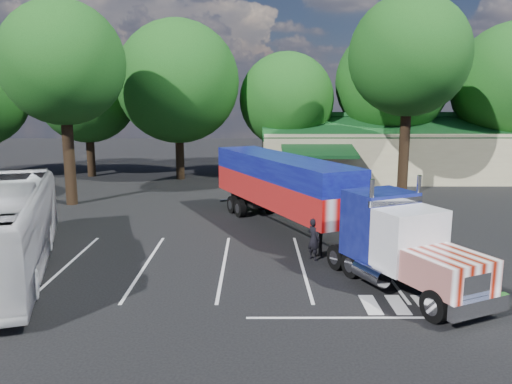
{
  "coord_description": "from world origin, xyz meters",
  "views": [
    {
      "loc": [
        1.26,
        -25.49,
        6.71
      ],
      "look_at": [
        1.34,
        -0.43,
        2.0
      ],
      "focal_mm": 35.0,
      "sensor_mm": 36.0,
      "label": 1
    }
  ],
  "objects_px": {
    "bicycle": "(318,194)",
    "tour_bus": "(4,229)",
    "silver_sedan": "(388,174)",
    "woman": "(314,239)",
    "semi_truck": "(305,194)"
  },
  "relations": [
    {
      "from": "tour_bus",
      "to": "silver_sedan",
      "type": "relative_size",
      "value": 2.88
    },
    {
      "from": "woman",
      "to": "bicycle",
      "type": "relative_size",
      "value": 1.06
    },
    {
      "from": "bicycle",
      "to": "semi_truck",
      "type": "bearing_deg",
      "value": -137.69
    },
    {
      "from": "woman",
      "to": "silver_sedan",
      "type": "height_order",
      "value": "woman"
    },
    {
      "from": "bicycle",
      "to": "tour_bus",
      "type": "bearing_deg",
      "value": -171.53
    },
    {
      "from": "woman",
      "to": "semi_truck",
      "type": "bearing_deg",
      "value": -32.38
    },
    {
      "from": "bicycle",
      "to": "woman",
      "type": "bearing_deg",
      "value": -134.61
    },
    {
      "from": "semi_truck",
      "to": "woman",
      "type": "distance_m",
      "value": 3.3
    },
    {
      "from": "woman",
      "to": "bicycle",
      "type": "distance_m",
      "value": 12.63
    },
    {
      "from": "woman",
      "to": "tour_bus",
      "type": "distance_m",
      "value": 12.33
    },
    {
      "from": "tour_bus",
      "to": "semi_truck",
      "type": "bearing_deg",
      "value": 3.04
    },
    {
      "from": "tour_bus",
      "to": "woman",
      "type": "bearing_deg",
      "value": -10.41
    },
    {
      "from": "bicycle",
      "to": "silver_sedan",
      "type": "bearing_deg",
      "value": 9.47
    },
    {
      "from": "semi_truck",
      "to": "woman",
      "type": "xyz_separation_m",
      "value": [
        0.1,
        -3.02,
        -1.34
      ]
    },
    {
      "from": "semi_truck",
      "to": "woman",
      "type": "bearing_deg",
      "value": -112.77
    }
  ]
}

